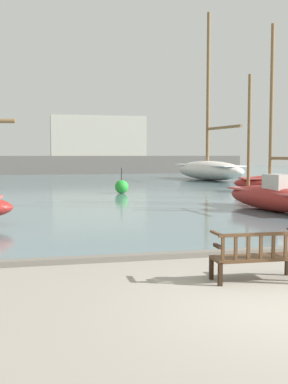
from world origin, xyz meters
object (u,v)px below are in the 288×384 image
(sailboat_distant_harbor, at_px, (272,195))
(sailboat_mid_starboard, at_px, (209,168))
(channel_buoy, at_px, (122,187))
(park_bench, at_px, (256,255))

(sailboat_distant_harbor, bearing_deg, sailboat_mid_starboard, 75.26)
(sailboat_distant_harbor, xyz_separation_m, channel_buoy, (-4.31, 9.63, -0.23))
(park_bench, bearing_deg, sailboat_distant_harbor, 60.43)
(park_bench, xyz_separation_m, channel_buoy, (1.08, 19.13, 0.00))
(park_bench, height_order, sailboat_distant_harbor, sailboat_distant_harbor)
(park_bench, relative_size, sailboat_mid_starboard, 0.11)
(sailboat_distant_harbor, height_order, channel_buoy, sailboat_distant_harbor)
(park_bench, bearing_deg, channel_buoy, 86.76)
(park_bench, relative_size, channel_buoy, 1.09)
(park_bench, distance_m, sailboat_mid_starboard, 33.98)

